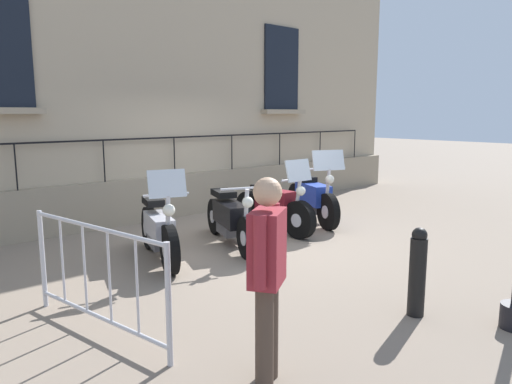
{
  "coord_description": "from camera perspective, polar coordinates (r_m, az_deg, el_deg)",
  "views": [
    {
      "loc": [
        5.86,
        -5.04,
        2.05
      ],
      "look_at": [
        0.19,
        0.0,
        0.8
      ],
      "focal_mm": 33.53,
      "sensor_mm": 36.0,
      "label": 1
    }
  ],
  "objects": [
    {
      "name": "crowd_barrier",
      "position": [
        4.75,
        -18.46,
        -9.37
      ],
      "size": [
        2.01,
        0.4,
        1.05
      ],
      "color": "#B7B7BF",
      "rests_on": "ground_plane"
    },
    {
      "name": "bollard",
      "position": [
        5.18,
        18.71,
        -8.99
      ],
      "size": [
        0.17,
        0.17,
        0.92
      ],
      "color": "black",
      "rests_on": "ground_plane"
    },
    {
      "name": "pedestrian_standing",
      "position": [
        3.6,
        1.35,
        -9.35
      ],
      "size": [
        0.38,
        0.46,
        1.6
      ],
      "color": "#47382D",
      "rests_on": "ground_plane"
    },
    {
      "name": "motorcycle_blue",
      "position": [
        9.09,
        6.74,
        -0.75
      ],
      "size": [
        1.88,
        0.99,
        1.42
      ],
      "color": "black",
      "rests_on": "ground_plane"
    },
    {
      "name": "motorcycle_maroon",
      "position": [
        8.31,
        2.19,
        -1.87
      ],
      "size": [
        1.91,
        0.64,
        1.31
      ],
      "color": "black",
      "rests_on": "ground_plane"
    },
    {
      "name": "motorcycle_black",
      "position": [
        7.47,
        -3.08,
        -3.25
      ],
      "size": [
        2.07,
        0.99,
        1.02
      ],
      "color": "black",
      "rests_on": "ground_plane"
    },
    {
      "name": "building_facade",
      "position": [
        9.97,
        -11.33,
        16.42
      ],
      "size": [
        0.82,
        13.83,
        6.86
      ],
      "color": "tan",
      "rests_on": "ground_plane"
    },
    {
      "name": "motorcycle_silver",
      "position": [
        6.83,
        -11.5,
        -4.59
      ],
      "size": [
        1.89,
        0.81,
        1.35
      ],
      "color": "black",
      "rests_on": "ground_plane"
    },
    {
      "name": "ground_plane",
      "position": [
        8.0,
        -0.88,
        -5.5
      ],
      "size": [
        60.0,
        60.0,
        0.0
      ],
      "primitive_type": "plane",
      "color": "gray"
    }
  ]
}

